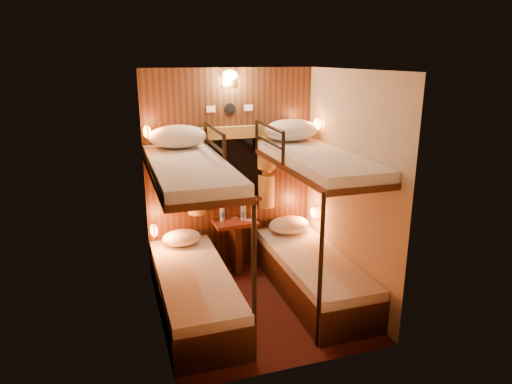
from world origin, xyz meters
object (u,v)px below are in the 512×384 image
object	(u,v)px
bottle_right	(243,213)
bunk_right	(313,246)
bunk_left	(193,262)
bottle_left	(222,214)
table	(236,239)

from	to	relation	value
bottle_right	bunk_right	bearing A→B (deg)	-53.98
bunk_right	bottle_right	size ratio (longest dim) A/B	8.60
bunk_left	bottle_left	world-z (taller)	bunk_left
bunk_left	table	distance (m)	1.02
table	bottle_left	size ratio (longest dim) A/B	2.94
table	bottle_right	size ratio (longest dim) A/B	2.96
bunk_left	bottle_right	bearing A→B (deg)	45.80
bunk_right	table	world-z (taller)	bunk_right
bunk_right	bottle_right	xyz separation A→B (m)	(-0.55, 0.76, 0.19)
bottle_left	bunk_left	bearing A→B (deg)	-121.55
bottle_left	bottle_right	bearing A→B (deg)	-12.20
bunk_right	table	distance (m)	1.02
bunk_left	bottle_right	distance (m)	1.08
bottle_left	bottle_right	size ratio (longest dim) A/B	1.01
bunk_right	bunk_left	bearing A→B (deg)	180.00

